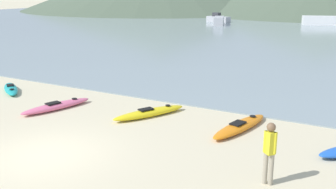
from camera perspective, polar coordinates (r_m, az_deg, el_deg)
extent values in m
plane|color=beige|center=(13.34, -17.42, -8.38)|extent=(400.00, 400.00, 0.00)
cube|color=gray|center=(51.44, 19.15, 8.51)|extent=(160.00, 70.00, 0.06)
ellipsoid|color=teal|center=(21.90, -21.84, 0.75)|extent=(2.58, 2.07, 0.30)
cube|color=black|center=(21.99, -21.92, 1.28)|extent=(0.60, 0.56, 0.05)
cylinder|color=black|center=(21.13, -21.73, 0.73)|extent=(0.22, 0.22, 0.02)
ellipsoid|color=#E5668C|center=(18.05, -15.86, -1.62)|extent=(1.48, 3.41, 0.30)
cube|color=black|center=(17.92, -16.36, -1.20)|extent=(0.50, 0.68, 0.05)
cylinder|color=black|center=(18.46, -13.44, -0.57)|extent=(0.23, 0.23, 0.02)
ellipsoid|color=yellow|center=(16.42, -2.72, -2.66)|extent=(2.06, 3.29, 0.31)
cube|color=black|center=(16.28, -3.23, -2.15)|extent=(0.57, 0.69, 0.05)
cylinder|color=black|center=(16.85, -0.03, -1.58)|extent=(0.22, 0.22, 0.02)
ellipsoid|color=orange|center=(15.12, 10.41, -4.54)|extent=(1.37, 3.58, 0.29)
cube|color=black|center=(14.92, 10.10, -4.10)|extent=(0.50, 0.69, 0.05)
cylinder|color=black|center=(15.87, 12.20, -3.09)|extent=(0.25, 0.25, 0.02)
cylinder|color=gray|center=(11.15, 13.94, -10.36)|extent=(0.13, 0.13, 0.89)
cylinder|color=gray|center=(11.12, 14.73, -10.50)|extent=(0.13, 0.13, 0.89)
cube|color=yellow|center=(10.84, 14.59, -6.80)|extent=(0.32, 0.31, 0.63)
cylinder|color=yellow|center=(10.86, 13.92, -6.62)|extent=(0.09, 0.09, 0.60)
cylinder|color=yellow|center=(10.80, 15.28, -6.83)|extent=(0.09, 0.09, 0.60)
sphere|color=brown|center=(10.68, 14.75, -4.60)|extent=(0.24, 0.24, 0.24)
cube|color=#B2B2B7|center=(64.77, 7.32, 10.80)|extent=(4.09, 2.24, 0.85)
cube|color=#333338|center=(64.95, 7.06, 11.46)|extent=(1.32, 1.06, 0.60)
cube|color=#B2B2B7|center=(59.40, 7.41, 10.56)|extent=(3.12, 5.54, 1.14)
cube|color=white|center=(63.33, 21.16, 10.01)|extent=(5.28, 3.52, 1.25)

